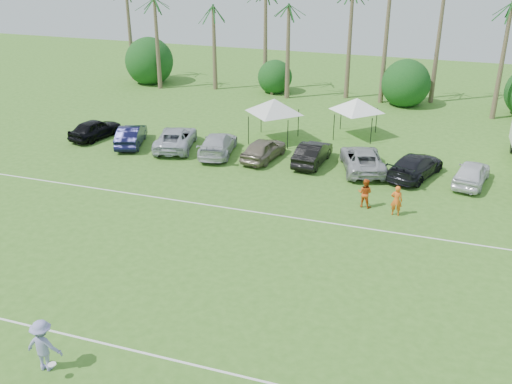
% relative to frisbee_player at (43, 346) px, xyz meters
% --- Properties ---
extents(field_lines, '(80.00, 12.10, 0.01)m').
position_rel_frisbee_player_xyz_m(field_lines, '(2.44, 7.74, -0.97)').
color(field_lines, white).
rests_on(field_lines, ground).
extents(palm_tree_0, '(2.40, 2.40, 8.90)m').
position_rel_frisbee_player_xyz_m(palm_tree_0, '(-19.56, 37.74, 6.51)').
color(palm_tree_0, brown).
rests_on(palm_tree_0, ground).
extents(palm_tree_4, '(2.40, 2.40, 8.90)m').
position_rel_frisbee_player_xyz_m(palm_tree_4, '(-1.56, 37.74, 6.51)').
color(palm_tree_4, brown).
rests_on(palm_tree_4, ground).
extents(palm_tree_5, '(2.40, 2.40, 9.90)m').
position_rel_frisbee_player_xyz_m(palm_tree_5, '(2.44, 37.74, 7.38)').
color(palm_tree_5, brown).
rests_on(palm_tree_5, ground).
extents(palm_tree_8, '(2.40, 2.40, 8.90)m').
position_rel_frisbee_player_xyz_m(palm_tree_8, '(15.44, 37.74, 6.51)').
color(palm_tree_8, brown).
rests_on(palm_tree_8, ground).
extents(bush_tree_0, '(4.00, 4.00, 4.00)m').
position_rel_frisbee_player_xyz_m(bush_tree_0, '(-16.56, 38.74, 0.83)').
color(bush_tree_0, brown).
rests_on(bush_tree_0, ground).
extents(bush_tree_1, '(4.00, 4.00, 4.00)m').
position_rel_frisbee_player_xyz_m(bush_tree_1, '(-3.56, 38.74, 0.83)').
color(bush_tree_1, brown).
rests_on(bush_tree_1, ground).
extents(bush_tree_2, '(4.00, 4.00, 4.00)m').
position_rel_frisbee_player_xyz_m(bush_tree_2, '(8.44, 38.74, 0.83)').
color(bush_tree_2, brown).
rests_on(bush_tree_2, ground).
extents(sideline_player_a, '(0.61, 0.40, 1.68)m').
position_rel_frisbee_player_xyz_m(sideline_player_a, '(10.03, 15.79, -0.13)').
color(sideline_player_a, orange).
rests_on(sideline_player_a, ground).
extents(sideline_player_b, '(0.88, 0.74, 1.63)m').
position_rel_frisbee_player_xyz_m(sideline_player_b, '(8.30, 16.29, -0.16)').
color(sideline_player_b, '#CF4F17').
rests_on(sideline_player_b, ground).
extents(canopy_tent_left, '(4.42, 4.42, 3.58)m').
position_rel_frisbee_player_xyz_m(canopy_tent_left, '(0.38, 25.35, 2.10)').
color(canopy_tent_left, black).
rests_on(canopy_tent_left, ground).
extents(canopy_tent_right, '(4.14, 4.14, 3.36)m').
position_rel_frisbee_player_xyz_m(canopy_tent_right, '(5.80, 28.11, 1.90)').
color(canopy_tent_right, black).
rests_on(canopy_tent_right, ground).
extents(frisbee_player, '(1.35, 0.92, 1.95)m').
position_rel_frisbee_player_xyz_m(frisbee_player, '(0.00, 0.00, 0.00)').
color(frisbee_player, '#8C8AC4').
rests_on(frisbee_player, ground).
extents(parked_car_0, '(2.56, 4.48, 1.43)m').
position_rel_frisbee_player_xyz_m(parked_car_0, '(-12.08, 21.64, -0.25)').
color(parked_car_0, black).
rests_on(parked_car_0, ground).
extents(parked_car_1, '(2.82, 4.61, 1.43)m').
position_rel_frisbee_player_xyz_m(parked_car_1, '(-8.84, 21.14, -0.25)').
color(parked_car_1, '#0F1033').
rests_on(parked_car_1, ground).
extents(parked_car_2, '(3.62, 5.60, 1.43)m').
position_rel_frisbee_player_xyz_m(parked_car_2, '(-5.61, 21.60, -0.25)').
color(parked_car_2, '#B6B8C5').
rests_on(parked_car_2, ground).
extents(parked_car_3, '(2.83, 5.22, 1.43)m').
position_rel_frisbee_player_xyz_m(parked_car_3, '(-2.37, 21.40, -0.25)').
color(parked_car_3, silver).
rests_on(parked_car_3, ground).
extents(parked_car_4, '(2.33, 4.42, 1.43)m').
position_rel_frisbee_player_xyz_m(parked_car_4, '(0.87, 21.43, -0.25)').
color(parked_car_4, '#7C705E').
rests_on(parked_car_4, ground).
extents(parked_car_5, '(1.84, 4.46, 1.43)m').
position_rel_frisbee_player_xyz_m(parked_car_5, '(4.11, 21.69, -0.25)').
color(parked_car_5, black).
rests_on(parked_car_5, ground).
extents(parked_car_6, '(3.82, 5.64, 1.43)m').
position_rel_frisbee_player_xyz_m(parked_car_6, '(7.35, 21.60, -0.25)').
color(parked_car_6, '#A5A6AB').
rests_on(parked_car_6, ground).
extents(parked_car_7, '(3.57, 5.33, 1.43)m').
position_rel_frisbee_player_xyz_m(parked_car_7, '(10.59, 21.54, -0.25)').
color(parked_car_7, black).
rests_on(parked_car_7, ground).
extents(parked_car_8, '(2.48, 4.46, 1.43)m').
position_rel_frisbee_player_xyz_m(parked_car_8, '(13.83, 21.41, -0.25)').
color(parked_car_8, white).
rests_on(parked_car_8, ground).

